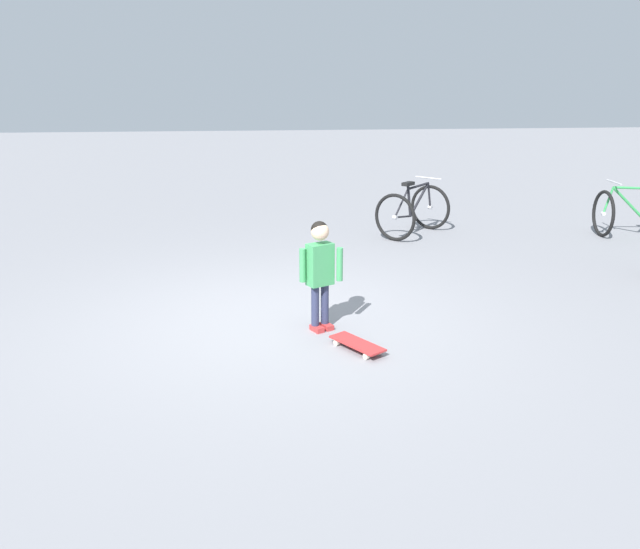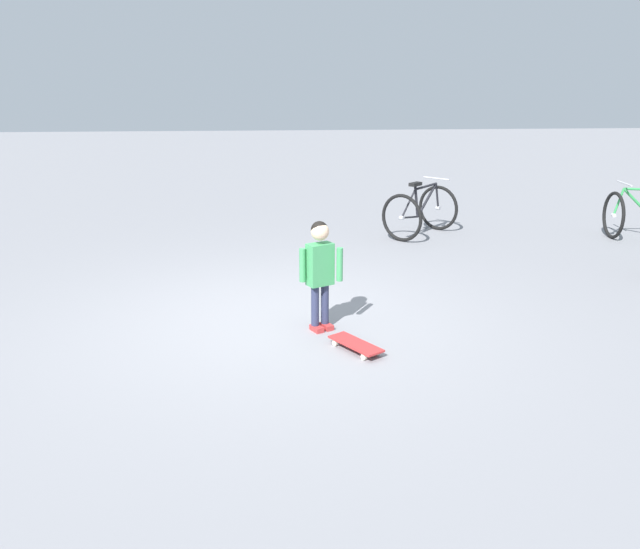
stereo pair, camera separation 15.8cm
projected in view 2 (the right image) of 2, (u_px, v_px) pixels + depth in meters
The scene contains 4 objects.
ground_plane at pixel (277, 319), 6.44m from camera, with size 50.00×50.00×0.00m, color gray.
child_person at pixel (320, 264), 6.00m from camera, with size 0.41×0.25×1.06m.
skateboard at pixel (356, 344), 5.68m from camera, with size 0.46×0.57×0.07m.
bicycle_near at pixel (421, 211), 9.80m from camera, with size 1.26×1.25×0.85m.
Camera 2 is at (-0.08, -6.04, 2.31)m, focal length 35.96 mm.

